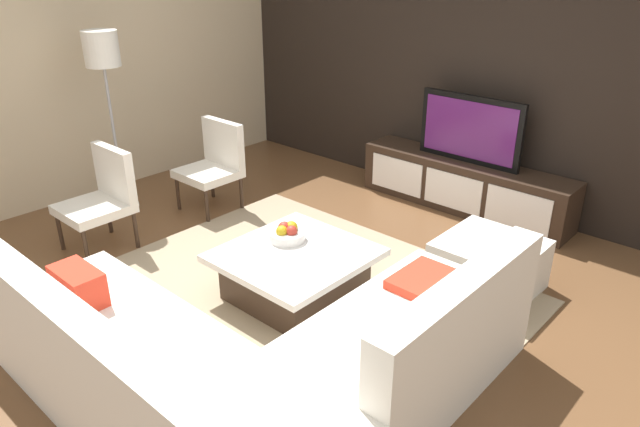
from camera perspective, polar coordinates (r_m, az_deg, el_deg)
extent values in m
plane|color=brown|center=(4.32, -2.36, -9.12)|extent=(14.00, 14.00, 0.00)
cube|color=black|center=(5.91, 16.56, 13.91)|extent=(6.40, 0.12, 2.80)
cube|color=beige|center=(6.44, -22.71, 13.86)|extent=(0.12, 5.20, 2.80)
cube|color=tan|center=(4.38, -3.31, -8.57)|extent=(3.09, 2.76, 0.01)
cube|color=#332319|center=(5.96, 13.94, 2.72)|extent=(2.16, 0.43, 0.50)
cube|color=white|center=(6.10, 7.51, 3.76)|extent=(0.61, 0.01, 0.35)
cube|color=white|center=(5.78, 12.88, 2.13)|extent=(0.61, 0.01, 0.35)
cube|color=white|center=(5.52, 18.79, 0.31)|extent=(0.61, 0.01, 0.35)
cube|color=black|center=(5.78, 14.52, 8.00)|extent=(1.05, 0.05, 0.65)
cube|color=#591E66|center=(5.75, 14.38, 7.95)|extent=(0.95, 0.01, 0.54)
cube|color=white|center=(3.43, -15.83, -15.96)|extent=(2.50, 0.85, 0.44)
cube|color=white|center=(3.07, -22.07, -12.55)|extent=(2.50, 0.18, 0.40)
cube|color=white|center=(3.60, 8.36, -12.95)|extent=(0.85, 1.53, 0.44)
cube|color=white|center=(3.23, 13.78, -9.27)|extent=(0.18, 1.53, 0.40)
cube|color=red|center=(3.81, -22.62, -6.56)|extent=(0.36, 0.20, 0.22)
cube|color=red|center=(3.74, 11.94, -7.12)|extent=(0.60, 0.44, 0.06)
cube|color=#332319|center=(4.35, -2.42, -6.28)|extent=(0.78, 0.82, 0.33)
cube|color=white|center=(4.26, -2.47, -4.09)|extent=(0.98, 1.02, 0.05)
cylinder|color=#332319|center=(5.48, -24.17, -1.46)|extent=(0.04, 0.04, 0.38)
cylinder|color=#332319|center=(5.10, -22.01, -2.98)|extent=(0.04, 0.04, 0.38)
cylinder|color=#332319|center=(5.65, -20.03, 0.02)|extent=(0.04, 0.04, 0.38)
cylinder|color=#332319|center=(5.28, -17.65, -1.34)|extent=(0.04, 0.04, 0.38)
cube|color=white|center=(5.30, -21.27, 0.45)|extent=(0.53, 0.54, 0.08)
cube|color=white|center=(5.30, -19.54, 3.82)|extent=(0.53, 0.08, 0.45)
cylinder|color=#A5A5AA|center=(6.24, -18.57, 0.75)|extent=(0.28, 0.28, 0.02)
cylinder|color=#A5A5AA|center=(6.00, -19.47, 6.91)|extent=(0.03, 0.03, 1.38)
cylinder|color=white|center=(5.82, -20.67, 14.90)|extent=(0.32, 0.32, 0.32)
cube|color=white|center=(4.61, 16.18, -4.94)|extent=(0.70, 0.70, 0.40)
cylinder|color=silver|center=(4.41, -3.25, -2.19)|extent=(0.28, 0.28, 0.07)
sphere|color=#B23326|center=(4.36, -2.80, -1.74)|extent=(0.09, 0.09, 0.09)
sphere|color=gold|center=(4.41, -2.84, -1.37)|extent=(0.10, 0.10, 0.10)
sphere|color=#B23326|center=(4.40, -3.52, -1.41)|extent=(0.10, 0.10, 0.10)
sphere|color=gold|center=(4.36, -3.76, -1.75)|extent=(0.09, 0.09, 0.09)
cylinder|color=#332319|center=(5.96, -13.78, 2.11)|extent=(0.04, 0.04, 0.38)
cylinder|color=#332319|center=(5.61, -11.05, 0.92)|extent=(0.04, 0.04, 0.38)
cylinder|color=#332319|center=(6.19, -10.54, 3.26)|extent=(0.04, 0.04, 0.38)
cylinder|color=#332319|center=(5.85, -7.73, 2.18)|extent=(0.04, 0.04, 0.38)
cube|color=white|center=(5.83, -10.93, 3.88)|extent=(0.54, 0.51, 0.08)
cube|color=white|center=(5.86, -9.47, 6.87)|extent=(0.54, 0.08, 0.45)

